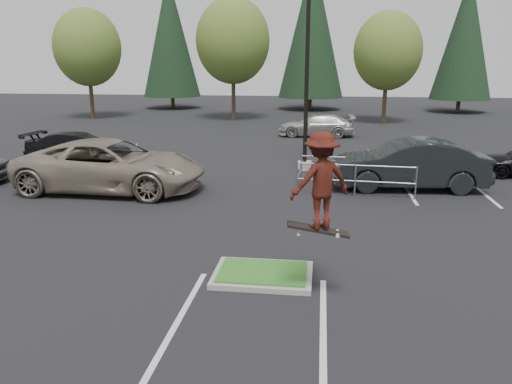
# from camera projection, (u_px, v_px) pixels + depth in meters

# --- Properties ---
(ground) EXTENTS (120.00, 120.00, 0.00)m
(ground) POSITION_uv_depth(u_px,v_px,m) (263.00, 277.00, 11.21)
(ground) COLOR black
(ground) RESTS_ON ground
(grass_median) EXTENTS (2.20, 1.60, 0.16)m
(grass_median) POSITION_uv_depth(u_px,v_px,m) (263.00, 274.00, 11.19)
(grass_median) COLOR gray
(grass_median) RESTS_ON ground
(stall_lines) EXTENTS (22.62, 17.60, 0.01)m
(stall_lines) POSITION_uv_depth(u_px,v_px,m) (244.00, 202.00, 17.16)
(stall_lines) COLOR silver
(stall_lines) RESTS_ON ground
(light_pole) EXTENTS (0.70, 0.60, 10.12)m
(light_pole) POSITION_uv_depth(u_px,v_px,m) (307.00, 65.00, 21.49)
(light_pole) COLOR gray
(light_pole) RESTS_ON ground
(decid_a) EXTENTS (5.44, 5.44, 8.91)m
(decid_a) POSITION_uv_depth(u_px,v_px,m) (88.00, 50.00, 40.84)
(decid_a) COLOR #38281C
(decid_a) RESTS_ON ground
(decid_b) EXTENTS (5.89, 5.89, 9.64)m
(decid_b) POSITION_uv_depth(u_px,v_px,m) (233.00, 44.00, 39.70)
(decid_b) COLOR #38281C
(decid_b) RESTS_ON ground
(decid_c) EXTENTS (5.12, 5.12, 8.38)m
(decid_c) POSITION_uv_depth(u_px,v_px,m) (387.00, 53.00, 37.73)
(decid_c) COLOR #38281C
(decid_c) RESTS_ON ground
(conif_a) EXTENTS (5.72, 5.72, 13.00)m
(conif_a) POSITION_uv_depth(u_px,v_px,m) (170.00, 36.00, 49.51)
(conif_a) COLOR #38281C
(conif_a) RESTS_ON ground
(conif_b) EXTENTS (6.38, 6.38, 14.50)m
(conif_b) POSITION_uv_depth(u_px,v_px,m) (312.00, 27.00, 48.04)
(conif_b) COLOR #38281C
(conif_b) RESTS_ON ground
(conif_c) EXTENTS (5.50, 5.50, 12.50)m
(conif_c) POSITION_uv_depth(u_px,v_px,m) (465.00, 37.00, 45.58)
(conif_c) COLOR #38281C
(conif_c) RESTS_ON ground
(cart_corral) EXTENTS (4.31, 1.78, 1.20)m
(cart_corral) POSITION_uv_depth(u_px,v_px,m) (342.00, 171.00, 18.47)
(cart_corral) COLOR gray
(cart_corral) RESTS_ON ground
(skateboarder) EXTENTS (1.39, 1.18, 2.05)m
(skateboarder) POSITION_uv_depth(u_px,v_px,m) (320.00, 181.00, 9.46)
(skateboarder) COLOR black
(skateboarder) RESTS_ON ground
(car_l_tan) EXTENTS (6.94, 3.32, 1.91)m
(car_l_tan) POSITION_uv_depth(u_px,v_px,m) (111.00, 166.00, 18.50)
(car_l_tan) COLOR gray
(car_l_tan) RESTS_ON ground
(car_l_black) EXTENTS (5.26, 2.46, 1.49)m
(car_l_black) POSITION_uv_depth(u_px,v_px,m) (79.00, 149.00, 23.30)
(car_l_black) COLOR black
(car_l_black) RESTS_ON ground
(car_r_charc) EXTENTS (5.81, 2.33, 1.88)m
(car_r_charc) POSITION_uv_depth(u_px,v_px,m) (408.00, 164.00, 18.79)
(car_r_charc) COLOR black
(car_r_charc) RESTS_ON ground
(car_far_silver) EXTENTS (4.83, 2.01, 1.40)m
(car_far_silver) POSITION_uv_depth(u_px,v_px,m) (316.00, 125.00, 32.02)
(car_far_silver) COLOR #B2B1AC
(car_far_silver) RESTS_ON ground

